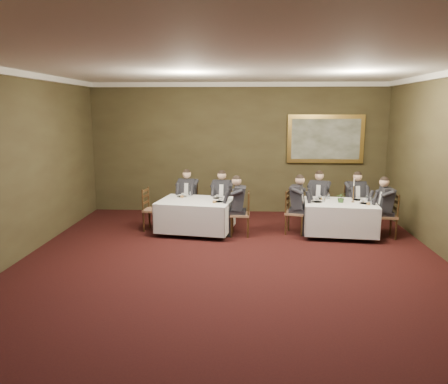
# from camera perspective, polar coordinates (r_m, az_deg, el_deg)

# --- Properties ---
(ground) EXTENTS (10.00, 10.00, 0.00)m
(ground) POSITION_cam_1_polar(r_m,az_deg,el_deg) (7.42, 0.86, -11.36)
(ground) COLOR black
(ground) RESTS_ON ground
(ceiling) EXTENTS (8.00, 10.00, 0.10)m
(ceiling) POSITION_cam_1_polar(r_m,az_deg,el_deg) (6.91, 0.94, 16.63)
(ceiling) COLOR silver
(ceiling) RESTS_ON back_wall
(back_wall) EXTENTS (8.00, 0.10, 3.50)m
(back_wall) POSITION_cam_1_polar(r_m,az_deg,el_deg) (11.92, 1.80, 5.71)
(back_wall) COLOR #362E1B
(back_wall) RESTS_ON ground
(front_wall) EXTENTS (8.00, 0.10, 3.50)m
(front_wall) POSITION_cam_1_polar(r_m,az_deg,el_deg) (2.15, -4.33, -18.10)
(front_wall) COLOR #362E1B
(front_wall) RESTS_ON ground
(crown_molding) EXTENTS (8.00, 10.00, 0.12)m
(crown_molding) POSITION_cam_1_polar(r_m,az_deg,el_deg) (6.90, 0.94, 16.14)
(crown_molding) COLOR white
(crown_molding) RESTS_ON back_wall
(table_main) EXTENTS (1.70, 1.36, 0.67)m
(table_main) POSITION_cam_1_polar(r_m,az_deg,el_deg) (10.10, 14.88, -3.04)
(table_main) COLOR black
(table_main) RESTS_ON ground
(table_second) EXTENTS (1.82, 1.50, 0.67)m
(table_second) POSITION_cam_1_polar(r_m,az_deg,el_deg) (10.00, -3.69, -2.83)
(table_second) COLOR black
(table_second) RESTS_ON ground
(chair_main_backleft) EXTENTS (0.56, 0.54, 1.00)m
(chair_main_backleft) POSITION_cam_1_polar(r_m,az_deg,el_deg) (10.89, 12.23, -2.83)
(chair_main_backleft) COLOR #855F44
(chair_main_backleft) RESTS_ON ground
(diner_main_backleft) EXTENTS (0.54, 0.59, 1.35)m
(diner_main_backleft) POSITION_cam_1_polar(r_m,az_deg,el_deg) (10.83, 12.27, -1.67)
(diner_main_backleft) COLOR black
(diner_main_backleft) RESTS_ON chair_main_backleft
(chair_main_backright) EXTENTS (0.50, 0.48, 1.00)m
(chair_main_backright) POSITION_cam_1_polar(r_m,az_deg,el_deg) (10.97, 16.61, -2.94)
(chair_main_backright) COLOR #855F44
(chair_main_backright) RESTS_ON ground
(diner_main_backright) EXTENTS (0.46, 0.53, 1.35)m
(diner_main_backright) POSITION_cam_1_polar(r_m,az_deg,el_deg) (10.91, 16.69, -1.79)
(diner_main_backright) COLOR black
(diner_main_backright) RESTS_ON chair_main_backright
(chair_main_endleft) EXTENTS (0.52, 0.53, 1.00)m
(chair_main_endleft) POSITION_cam_1_polar(r_m,az_deg,el_deg) (10.09, 9.20, -3.80)
(chair_main_endleft) COLOR #855F44
(chair_main_endleft) RESTS_ON ground
(diner_main_endleft) EXTENTS (0.57, 0.51, 1.35)m
(diner_main_endleft) POSITION_cam_1_polar(r_m,az_deg,el_deg) (10.03, 9.30, -2.54)
(diner_main_endleft) COLOR black
(diner_main_endleft) RESTS_ON chair_main_endleft
(chair_main_endright) EXTENTS (0.42, 0.44, 1.00)m
(chair_main_endright) POSITION_cam_1_polar(r_m,az_deg,el_deg) (10.29, 20.36, -4.05)
(chair_main_endright) COLOR #855F44
(chair_main_endright) RESTS_ON ground
(diner_main_endright) EXTENTS (0.48, 0.42, 1.35)m
(diner_main_endright) POSITION_cam_1_polar(r_m,az_deg,el_deg) (10.24, 20.38, -2.81)
(diner_main_endright) COLOR black
(diner_main_endright) RESTS_ON chair_main_endright
(chair_sec_backleft) EXTENTS (0.49, 0.48, 1.00)m
(chair_sec_backleft) POSITION_cam_1_polar(r_m,az_deg,el_deg) (10.94, -4.69, -2.55)
(chair_sec_backleft) COLOR #855F44
(chair_sec_backleft) RESTS_ON ground
(diner_sec_backleft) EXTENTS (0.46, 0.53, 1.35)m
(diner_sec_backleft) POSITION_cam_1_polar(r_m,az_deg,el_deg) (10.88, -4.72, -1.39)
(diner_sec_backleft) COLOR black
(diner_sec_backleft) RESTS_ON chair_sec_backleft
(chair_sec_backright) EXTENTS (0.49, 0.48, 1.00)m
(chair_sec_backright) POSITION_cam_1_polar(r_m,az_deg,el_deg) (10.73, -0.19, -2.79)
(chair_sec_backright) COLOR #855F44
(chair_sec_backright) RESTS_ON ground
(diner_sec_backright) EXTENTS (0.46, 0.53, 1.35)m
(diner_sec_backright) POSITION_cam_1_polar(r_m,az_deg,el_deg) (10.66, -0.20, -1.61)
(diner_sec_backright) COLOR black
(diner_sec_backright) RESTS_ON chair_sec_backright
(chair_sec_endright) EXTENTS (0.43, 0.45, 1.00)m
(chair_sec_endright) POSITION_cam_1_polar(r_m,az_deg,el_deg) (9.81, 2.17, -4.08)
(chair_sec_endright) COLOR #855F44
(chair_sec_endright) RESTS_ON ground
(diner_sec_endright) EXTENTS (0.49, 0.43, 1.35)m
(diner_sec_endright) POSITION_cam_1_polar(r_m,az_deg,el_deg) (9.76, 2.11, -2.78)
(diner_sec_endright) COLOR black
(diner_sec_endright) RESTS_ON chair_sec_endright
(chair_sec_endleft) EXTENTS (0.48, 0.49, 1.00)m
(chair_sec_endleft) POSITION_cam_1_polar(r_m,az_deg,el_deg) (10.37, -9.20, -3.41)
(chair_sec_endleft) COLOR #855F44
(chair_sec_endleft) RESTS_ON ground
(centerpiece) EXTENTS (0.24, 0.22, 0.24)m
(centerpiece) POSITION_cam_1_polar(r_m,az_deg,el_deg) (9.98, 15.09, -0.65)
(centerpiece) COLOR #2D5926
(centerpiece) RESTS_ON table_main
(candlestick) EXTENTS (0.08, 0.08, 0.54)m
(candlestick) POSITION_cam_1_polar(r_m,az_deg,el_deg) (10.08, 16.55, -0.16)
(candlestick) COLOR #B17936
(candlestick) RESTS_ON table_main
(place_setting_table_main) EXTENTS (0.33, 0.31, 0.14)m
(place_setting_table_main) POSITION_cam_1_polar(r_m,az_deg,el_deg) (10.35, 12.73, -0.65)
(place_setting_table_main) COLOR white
(place_setting_table_main) RESTS_ON table_main
(place_setting_table_second) EXTENTS (0.33, 0.31, 0.14)m
(place_setting_table_second) POSITION_cam_1_polar(r_m,az_deg,el_deg) (10.39, -5.22, -0.39)
(place_setting_table_second) COLOR white
(place_setting_table_second) RESTS_ON table_second
(painting) EXTENTS (2.02, 0.09, 1.28)m
(painting) POSITION_cam_1_polar(r_m,az_deg,el_deg) (12.01, 13.11, 6.76)
(painting) COLOR #E0B252
(painting) RESTS_ON back_wall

